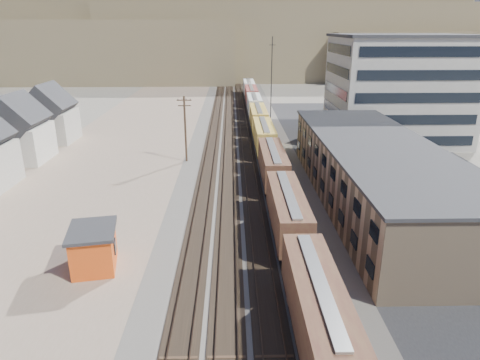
{
  "coord_description": "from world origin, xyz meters",
  "views": [
    {
      "loc": [
        -1.61,
        -21.32,
        19.47
      ],
      "look_at": [
        -0.62,
        24.79,
        3.0
      ],
      "focal_mm": 32.0,
      "sensor_mm": 36.0,
      "label": 1
    }
  ],
  "objects_px": {
    "utility_pole_north": "(185,128)",
    "parked_car_blue": "(385,138)",
    "maintenance_shed": "(94,248)",
    "freight_train": "(261,126)"
  },
  "relations": [
    {
      "from": "utility_pole_north",
      "to": "freight_train",
      "type": "bearing_deg",
      "value": 45.46
    },
    {
      "from": "utility_pole_north",
      "to": "parked_car_blue",
      "type": "xyz_separation_m",
      "value": [
        34.45,
        10.53,
        -4.5
      ]
    },
    {
      "from": "utility_pole_north",
      "to": "parked_car_blue",
      "type": "distance_m",
      "value": 36.3
    },
    {
      "from": "maintenance_shed",
      "to": "utility_pole_north",
      "type": "bearing_deg",
      "value": 81.07
    },
    {
      "from": "maintenance_shed",
      "to": "parked_car_blue",
      "type": "xyz_separation_m",
      "value": [
        39.3,
        41.38,
        -1.06
      ]
    },
    {
      "from": "freight_train",
      "to": "parked_car_blue",
      "type": "xyz_separation_m",
      "value": [
        22.15,
        -1.97,
        -2.0
      ]
    },
    {
      "from": "utility_pole_north",
      "to": "maintenance_shed",
      "type": "xyz_separation_m",
      "value": [
        -4.85,
        -30.85,
        -3.44
      ]
    },
    {
      "from": "freight_train",
      "to": "utility_pole_north",
      "type": "bearing_deg",
      "value": -134.54
    },
    {
      "from": "freight_train",
      "to": "utility_pole_north",
      "type": "xyz_separation_m",
      "value": [
        -12.3,
        -12.5,
        2.5
      ]
    },
    {
      "from": "utility_pole_north",
      "to": "parked_car_blue",
      "type": "height_order",
      "value": "utility_pole_north"
    }
  ]
}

